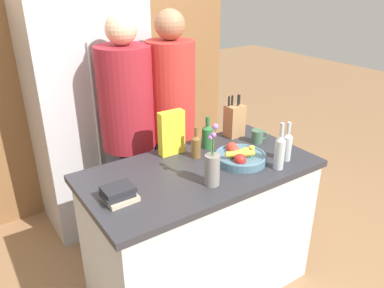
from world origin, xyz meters
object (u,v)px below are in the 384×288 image
Objects in this scene: knife_block at (234,120)px; person_at_sink at (128,128)px; fruit_bowl at (240,156)px; coffee_mug at (257,136)px; bottle_oil at (196,145)px; cereal_box at (171,133)px; bottle_wine at (280,151)px; refrigerator at (90,114)px; book_stack at (119,194)px; bottle_water at (207,135)px; person_in_blue at (172,119)px; flower_vase at (212,167)px; bottle_vinegar at (287,145)px.

knife_block is 0.75m from person_at_sink.
coffee_mug is (0.29, 0.15, 0.01)m from fruit_bowl.
bottle_oil is (-0.48, 0.05, 0.04)m from coffee_mug.
cereal_box reaches higher than fruit_bowl.
bottle_wine is at bearing -100.98° from knife_block.
knife_block is (0.71, -0.94, 0.09)m from refrigerator.
bottle_oil is (-0.18, 0.20, 0.04)m from fruit_bowl.
fruit_bowl is at bearing -1.39° from book_stack.
bottle_water is (-0.28, -0.06, -0.03)m from knife_block.
coffee_mug is 0.64m from person_in_blue.
coffee_mug is 0.56× the size of bottle_oil.
knife_block is 0.17× the size of person_at_sink.
cereal_box is 1.31× the size of bottle_water.
knife_block is 1.06× the size of bottle_wine.
person_at_sink reaches higher than flower_vase.
coffee_mug is at bearing -31.65° from person_in_blue.
bottle_oil is at bearing 142.00° from bottle_vinegar.
coffee_mug reaches higher than book_stack.
flower_vase is 0.44m from bottle_wine.
refrigerator reaches higher than cereal_box.
cereal_box is (-0.52, -0.00, 0.03)m from knife_block.
cereal_box is (-0.28, 0.33, 0.11)m from fruit_bowl.
fruit_bowl is at bearing 151.04° from bottle_vinegar.
knife_block is 0.52m from cereal_box.
bottle_oil is 0.56m from bottle_vinegar.
fruit_bowl is 0.18× the size of person_in_blue.
person_in_blue is at bearing 111.06° from bottle_vinegar.
fruit_bowl is 0.69m from person_in_blue.
bottle_vinegar is 1.09m from person_at_sink.
book_stack is at bearing -163.17° from bottle_oil.
fruit_bowl is (0.48, -1.27, 0.01)m from refrigerator.
fruit_bowl is 1.10× the size of bottle_wine.
person_in_blue is (0.41, -0.59, 0.05)m from refrigerator.
bottle_oil is at bearing 174.08° from coffee_mug.
person_at_sink is (-0.21, 0.53, -0.01)m from bottle_oil.
cereal_box is 0.67m from bottle_wine.
bottle_wine is (-0.16, -0.35, 0.07)m from coffee_mug.
book_stack is 0.82m from person_at_sink.
bottle_oil is at bearing -151.99° from bottle_water.
fruit_bowl is 1.27× the size of bottle_vinegar.
person_in_blue is at bearing 95.35° from fruit_bowl.
refrigerator is at bearing 110.57° from fruit_bowl.
refrigerator is 0.55m from person_at_sink.
coffee_mug is at bearing 65.47° from bottle_wine.
knife_block is 0.48m from bottle_vinegar.
coffee_mug is at bearing 82.62° from bottle_vinegar.
flower_vase is at bearing -81.86° from person_in_blue.
bottle_water is at bearing -60.63° from person_at_sink.
bottle_oil is at bearing -76.97° from person_at_sink.
fruit_bowl is 0.33m from flower_vase.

